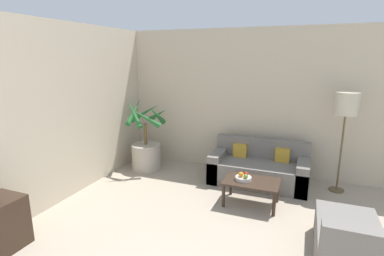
# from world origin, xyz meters

# --- Properties ---
(wall_back) EXTENTS (8.60, 0.06, 2.70)m
(wall_back) POSITION_xyz_m (0.00, 6.55, 1.35)
(wall_back) COLOR beige
(wall_back) RESTS_ON ground_plane
(potted_palm) EXTENTS (0.86, 0.87, 1.41)m
(potted_palm) POSITION_xyz_m (-2.96, 5.85, 0.42)
(potted_palm) COLOR #ADA393
(potted_palm) RESTS_ON ground_plane
(sofa_loveseat) EXTENTS (1.66, 0.78, 0.74)m
(sofa_loveseat) POSITION_xyz_m (-0.78, 5.99, 0.26)
(sofa_loveseat) COLOR slate
(sofa_loveseat) RESTS_ON ground_plane
(floor_lamp) EXTENTS (0.35, 0.35, 1.65)m
(floor_lamp) POSITION_xyz_m (0.49, 6.13, 1.40)
(floor_lamp) COLOR brown
(floor_lamp) RESTS_ON ground_plane
(coffee_table) EXTENTS (0.82, 0.54, 0.38)m
(coffee_table) POSITION_xyz_m (-0.76, 5.13, 0.33)
(coffee_table) COLOR #38281E
(coffee_table) RESTS_ON ground_plane
(fruit_bowl) EXTENTS (0.24, 0.24, 0.05)m
(fruit_bowl) POSITION_xyz_m (-0.88, 5.11, 0.41)
(fruit_bowl) COLOR beige
(fruit_bowl) RESTS_ON coffee_table
(apple_red) EXTENTS (0.07, 0.07, 0.07)m
(apple_red) POSITION_xyz_m (-0.84, 5.14, 0.47)
(apple_red) COLOR red
(apple_red) RESTS_ON fruit_bowl
(apple_green) EXTENTS (0.07, 0.07, 0.07)m
(apple_green) POSITION_xyz_m (-0.83, 5.05, 0.47)
(apple_green) COLOR olive
(apple_green) RESTS_ON fruit_bowl
(orange_fruit) EXTENTS (0.08, 0.08, 0.08)m
(orange_fruit) POSITION_xyz_m (-0.91, 5.09, 0.47)
(orange_fruit) COLOR orange
(orange_fruit) RESTS_ON fruit_bowl
(ottoman) EXTENTS (0.65, 0.51, 0.40)m
(ottoman) POSITION_xyz_m (0.46, 4.54, 0.20)
(ottoman) COLOR slate
(ottoman) RESTS_ON ground_plane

